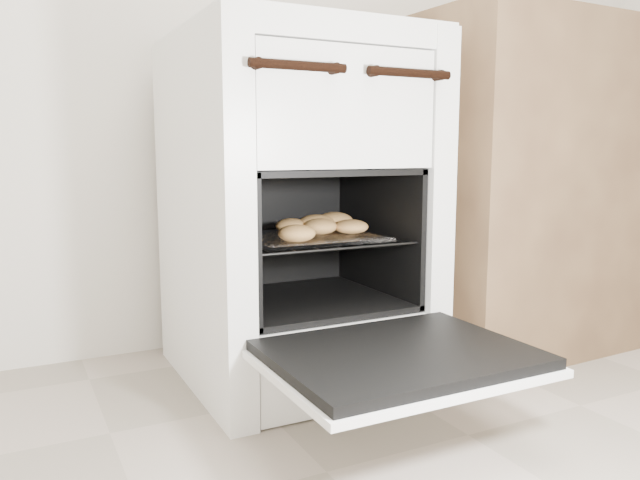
{
  "coord_description": "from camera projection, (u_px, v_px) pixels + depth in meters",
  "views": [
    {
      "loc": [
        -0.83,
        -0.26,
        0.59
      ],
      "look_at": [
        -0.17,
        1.05,
        0.38
      ],
      "focal_mm": 35.0,
      "sensor_mm": 36.0,
      "label": 1
    }
  ],
  "objects": [
    {
      "name": "stove",
      "position": [
        296.0,
        215.0,
        1.6
      ],
      "size": [
        0.57,
        0.63,
        0.87
      ],
      "color": "white",
      "rests_on": "ground"
    },
    {
      "name": "oven_door",
      "position": [
        399.0,
        358.0,
        1.21
      ],
      "size": [
        0.51,
        0.4,
        0.04
      ],
      "color": "black",
      "rests_on": "stove"
    },
    {
      "name": "oven_rack",
      "position": [
        306.0,
        238.0,
        1.55
      ],
      "size": [
        0.41,
        0.4,
        0.01
      ],
      "color": "black",
      "rests_on": "stove"
    },
    {
      "name": "foil_sheet",
      "position": [
        310.0,
        237.0,
        1.53
      ],
      "size": [
        0.32,
        0.28,
        0.01
      ],
      "primitive_type": "cube",
      "color": "white",
      "rests_on": "oven_rack"
    },
    {
      "name": "baked_rolls",
      "position": [
        317.0,
        225.0,
        1.56
      ],
      "size": [
        0.3,
        0.28,
        0.05
      ],
      "color": "tan",
      "rests_on": "foil_sheet"
    },
    {
      "name": "counter",
      "position": [
        529.0,
        185.0,
        2.0
      ],
      "size": [
        0.98,
        0.67,
        0.96
      ],
      "primitive_type": "cube",
      "rotation": [
        0.0,
        0.0,
        0.04
      ],
      "color": "brown",
      "rests_on": "ground"
    }
  ]
}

